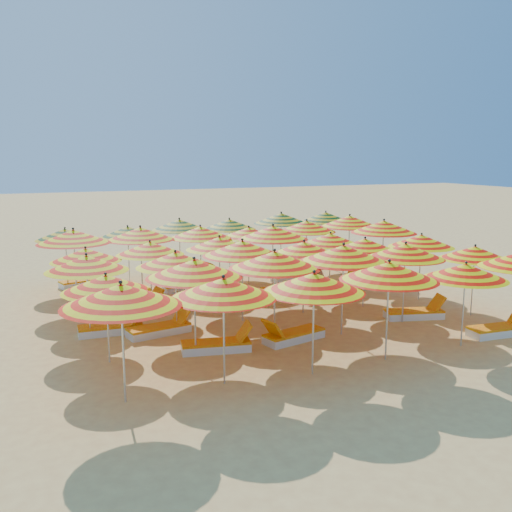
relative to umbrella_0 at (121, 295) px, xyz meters
name	(u,v)px	position (x,y,z in m)	size (l,w,h in m)	color
ground	(262,308)	(5.29, 5.30, -2.17)	(120.00, 120.00, 0.00)	#EDC269
umbrella_0	(121,295)	(0.00, 0.00, 0.00)	(3.02, 3.02, 2.47)	silver
umbrella_1	(223,288)	(2.11, 0.09, -0.08)	(2.84, 2.84, 2.38)	silver
umbrella_2	(314,283)	(4.10, -0.18, -0.08)	(2.42, 2.42, 2.37)	silver
umbrella_3	(389,271)	(6.14, -0.06, -0.02)	(2.93, 2.93, 2.44)	silver
umbrella_4	(466,272)	(8.49, -0.02, -0.23)	(2.12, 2.12, 2.20)	silver
umbrella_6	(106,283)	(0.06, 2.35, -0.27)	(2.46, 2.46, 2.16)	silver
umbrella_7	(194,269)	(2.07, 1.99, -0.02)	(3.05, 3.05, 2.45)	silver
umbrella_8	(275,260)	(4.21, 2.08, 0.02)	(2.48, 2.48, 2.48)	silver
umbrella_9	(344,254)	(6.19, 2.01, 0.05)	(3.16, 3.16, 2.53)	silver
umbrella_10	(405,251)	(8.45, 2.31, -0.08)	(2.70, 2.70, 2.37)	silver
umbrella_11	(475,253)	(10.76, 2.03, -0.24)	(2.25, 2.25, 2.19)	silver
umbrella_12	(87,263)	(-0.11, 4.42, -0.15)	(2.51, 2.51, 2.29)	silver
umbrella_13	(175,260)	(2.18, 4.09, -0.17)	(2.55, 2.55, 2.28)	silver
umbrella_14	(242,248)	(4.20, 4.25, -0.01)	(2.38, 2.38, 2.45)	silver
umbrella_15	(304,248)	(6.24, 4.31, -0.16)	(2.87, 2.87, 2.29)	silver
umbrella_16	(365,245)	(8.32, 4.17, -0.17)	(2.61, 2.61, 2.28)	silver
umbrella_17	(421,241)	(10.51, 4.15, -0.16)	(2.39, 2.39, 2.28)	silver
umbrella_18	(86,255)	(0.09, 6.30, -0.25)	(2.34, 2.34, 2.18)	silver
umbrella_19	(150,248)	(2.03, 6.51, -0.21)	(2.34, 2.34, 2.22)	silver
umbrella_20	(219,243)	(4.23, 6.31, -0.16)	(2.30, 2.30, 2.28)	silver
umbrella_21	(273,232)	(6.21, 6.50, 0.05)	(2.94, 2.94, 2.53)	silver
umbrella_22	(330,239)	(8.27, 6.18, -0.25)	(2.41, 2.41, 2.19)	silver
umbrella_23	(384,227)	(10.55, 6.30, 0.05)	(2.57, 2.57, 2.52)	silver
umbrella_24	(74,237)	(-0.04, 8.31, 0.03)	(2.65, 2.65, 2.50)	silver
umbrella_25	(140,234)	(2.16, 8.49, -0.02)	(2.86, 2.86, 2.45)	silver
umbrella_26	(200,232)	(4.31, 8.55, -0.10)	(2.47, 2.47, 2.35)	silver
umbrella_27	(249,232)	(6.21, 8.62, -0.22)	(2.20, 2.20, 2.22)	silver
umbrella_28	(307,226)	(8.55, 8.47, -0.08)	(2.37, 2.37, 2.37)	silver
umbrella_29	(350,221)	(10.47, 8.45, 0.03)	(3.12, 3.12, 2.49)	silver
umbrella_30	(65,234)	(-0.11, 10.69, -0.20)	(2.17, 2.17, 2.24)	silver
umbrella_31	(128,232)	(2.15, 10.74, -0.24)	(2.55, 2.55, 2.20)	silver
umbrella_32	(179,225)	(4.16, 10.76, -0.07)	(2.95, 2.95, 2.38)	silver
umbrella_33	(229,224)	(6.23, 10.73, -0.15)	(2.73, 2.73, 2.30)	silver
umbrella_34	(281,218)	(8.56, 10.74, -0.01)	(3.06, 3.06, 2.46)	silver
umbrella_35	(326,217)	(10.60, 10.55, -0.03)	(2.47, 2.47, 2.43)	silver
lounger_0	(500,330)	(10.10, 0.27, -2.02)	(1.77, 0.70, 0.69)	white
lounger_1	(218,345)	(2.67, 2.07, -2.02)	(1.81, 0.91, 0.69)	white
lounger_2	(293,335)	(4.71, 2.02, -2.02)	(1.82, 0.97, 0.69)	white
lounger_3	(415,313)	(9.04, 2.47, -2.02)	(1.82, 1.03, 0.69)	white
lounger_4	(112,328)	(0.49, 4.54, -2.02)	(1.76, 0.67, 0.69)	white
lounger_5	(160,329)	(1.68, 3.95, -2.02)	(1.81, 0.89, 0.69)	white
lounger_6	(137,308)	(1.53, 6.36, -2.02)	(1.82, 0.94, 0.69)	white
lounger_7	(205,301)	(3.73, 6.32, -2.02)	(1.81, 0.92, 0.69)	white
lounger_8	(287,290)	(6.81, 6.58, -2.02)	(1.79, 0.79, 0.69)	white
lounger_9	(343,287)	(8.86, 6.21, -2.02)	(1.82, 1.24, 0.69)	white
lounger_10	(186,287)	(3.72, 8.48, -2.02)	(1.76, 0.67, 0.69)	white
lounger_11	(294,276)	(8.05, 8.50, -2.02)	(1.77, 0.72, 0.69)	white
lounger_12	(85,282)	(0.49, 10.73, -2.02)	(1.82, 1.02, 0.69)	white
lounger_13	(194,274)	(4.66, 10.53, -2.02)	(1.82, 0.93, 0.69)	white
lounger_14	(291,264)	(9.06, 10.81, -2.02)	(1.81, 0.87, 0.69)	white
lounger_15	(313,264)	(10.00, 10.48, -2.02)	(1.81, 0.89, 0.69)	white
beachgoer_b	(304,282)	(6.93, 5.57, -1.52)	(0.63, 0.49, 1.29)	tan
beachgoer_a	(317,269)	(8.07, 6.75, -1.39)	(0.57, 0.37, 1.56)	tan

